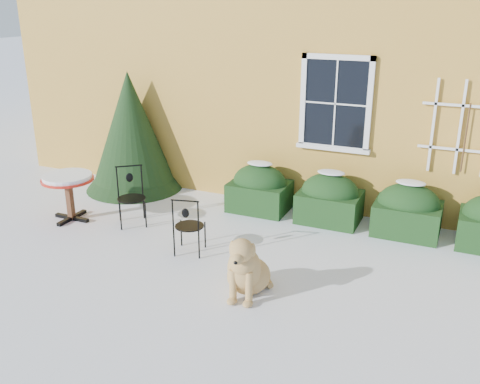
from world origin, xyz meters
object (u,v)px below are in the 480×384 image
at_px(bistro_table, 68,182).
at_px(patio_chair_near, 189,225).
at_px(dog, 246,270).
at_px(patio_chair_far, 131,196).
at_px(evergreen_shrub, 132,143).

height_order(bistro_table, patio_chair_near, patio_chair_near).
distance_m(patio_chair_near, dog, 1.49).
bearing_deg(bistro_table, patio_chair_far, 15.91).
bearing_deg(patio_chair_far, patio_chair_near, -61.32).
xyz_separation_m(evergreen_shrub, patio_chair_far, (1.02, -1.55, -0.45)).
distance_m(evergreen_shrub, dog, 4.80).
relative_size(evergreen_shrub, patio_chair_near, 2.56).
distance_m(evergreen_shrub, bistro_table, 1.87).
bearing_deg(patio_chair_far, bistro_table, 157.55).
xyz_separation_m(evergreen_shrub, patio_chair_near, (2.48, -2.17, -0.49)).
relative_size(bistro_table, dog, 0.87).
relative_size(bistro_table, patio_chair_near, 0.97).
xyz_separation_m(evergreen_shrub, dog, (3.75, -2.94, -0.58)).
bearing_deg(patio_chair_near, bistro_table, -20.87).
relative_size(patio_chair_near, dog, 0.90).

